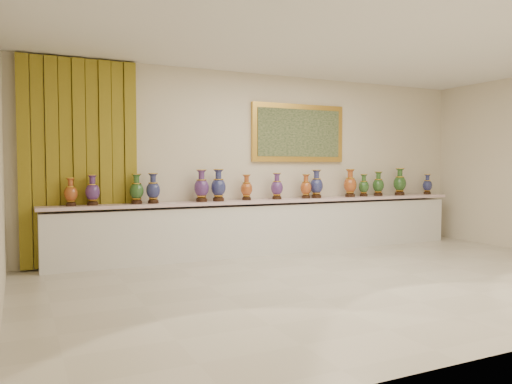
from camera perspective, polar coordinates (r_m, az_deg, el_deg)
ground at (r=6.54m, az=11.25°, el=-9.92°), size 8.00×8.00×0.00m
room at (r=7.67m, az=-15.20°, el=3.86°), size 8.00×8.00×8.00m
counter at (r=8.37m, az=1.90°, el=-4.00°), size 7.28×0.48×0.90m
vase_0 at (r=7.39m, az=-20.41°, el=-0.13°), size 0.23×0.23×0.39m
vase_1 at (r=7.42m, az=-18.17°, el=0.06°), size 0.26×0.26×0.43m
vase_2 at (r=7.50m, az=-13.49°, el=0.18°), size 0.25×0.25×0.44m
vase_3 at (r=7.54m, az=-11.67°, el=0.24°), size 0.26×0.26×0.45m
vase_4 at (r=7.78m, az=-6.25°, el=0.54°), size 0.30×0.30×0.50m
vase_5 at (r=7.88m, az=-4.31°, el=0.60°), size 0.26×0.26×0.51m
vase_6 at (r=8.12m, az=-1.09°, el=0.39°), size 0.20×0.20×0.42m
vase_7 at (r=8.33m, az=2.41°, el=0.53°), size 0.26×0.26×0.44m
vase_8 at (r=8.59m, az=5.73°, el=0.51°), size 0.21×0.21×0.41m
vase_9 at (r=8.70m, az=6.92°, el=0.76°), size 0.23×0.23×0.49m
vase_10 at (r=9.08m, az=10.71°, el=0.85°), size 0.26×0.26×0.50m
vase_11 at (r=9.33m, az=12.22°, el=0.63°), size 0.24×0.24×0.40m
vase_12 at (r=9.55m, az=13.80°, el=0.79°), size 0.25×0.25×0.45m
vase_13 at (r=9.86m, az=16.11°, el=0.99°), size 0.31×0.31×0.51m
vase_14 at (r=10.38m, az=19.00°, el=0.74°), size 0.23×0.23×0.39m
label_card at (r=7.54m, az=-9.50°, el=-1.25°), size 0.10×0.06×0.00m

